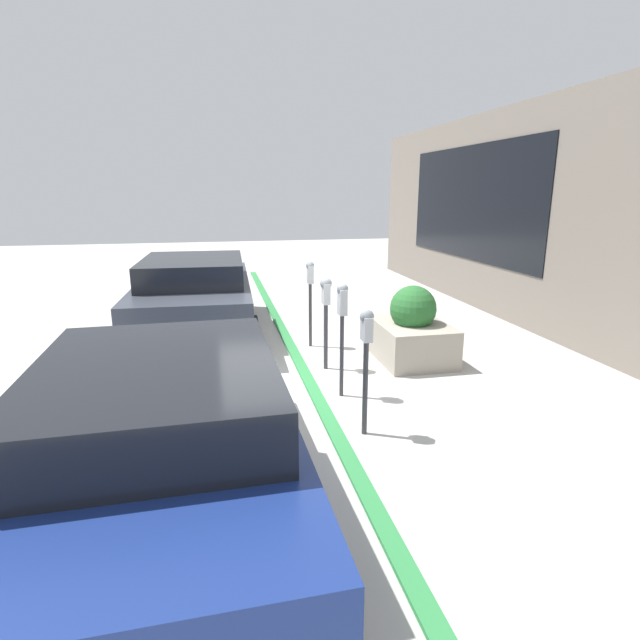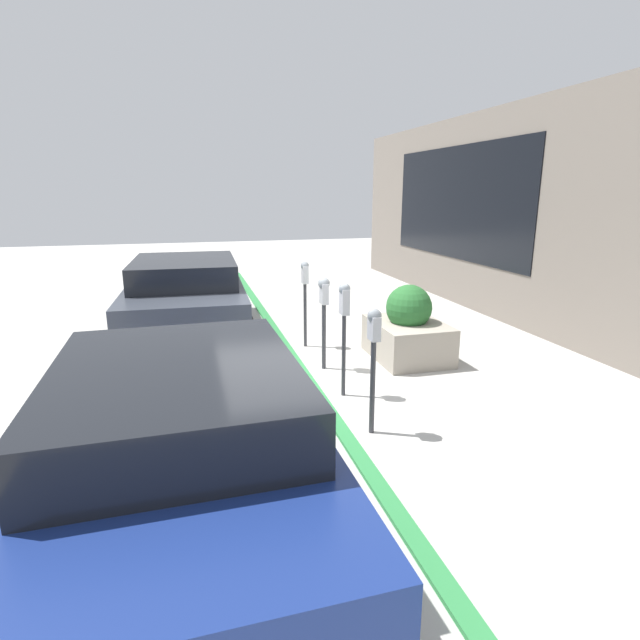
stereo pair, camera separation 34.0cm
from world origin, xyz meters
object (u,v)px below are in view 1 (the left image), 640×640
(parked_car_front, at_px, (164,431))
(parking_meter_middle, at_px, (326,302))
(parking_meter_nearest, at_px, (366,345))
(parking_meter_fourth, at_px, (310,285))
(parking_meter_second, at_px, (342,313))
(planter_box, at_px, (412,332))
(parked_car_middle, at_px, (195,294))

(parked_car_front, bearing_deg, parking_meter_middle, -33.93)
(parking_meter_nearest, bearing_deg, parking_meter_middle, -1.05)
(parking_meter_nearest, height_order, parking_meter_fourth, parking_meter_fourth)
(parking_meter_second, distance_m, parking_meter_fourth, 2.15)
(parking_meter_second, relative_size, planter_box, 1.09)
(parking_meter_second, distance_m, planter_box, 1.91)
(parking_meter_middle, xyz_separation_m, parked_car_middle, (2.26, 1.89, -0.26))
(parking_meter_second, xyz_separation_m, planter_box, (1.13, -1.40, -0.63))
(parking_meter_fourth, bearing_deg, parked_car_middle, 58.83)
(parking_meter_nearest, relative_size, planter_box, 1.03)
(parking_meter_nearest, xyz_separation_m, parked_car_middle, (4.33, 1.86, -0.26))
(parking_meter_nearest, xyz_separation_m, parking_meter_middle, (2.07, -0.04, 0.01))
(parking_meter_nearest, height_order, parking_meter_second, parking_meter_second)
(parking_meter_nearest, height_order, parked_car_front, parking_meter_nearest)
(planter_box, height_order, parked_car_middle, parked_car_middle)
(parked_car_middle, bearing_deg, parking_meter_second, -148.44)
(parking_meter_nearest, bearing_deg, parked_car_front, 117.31)
(parking_meter_second, distance_m, parking_meter_middle, 1.03)
(parking_meter_nearest, distance_m, parking_meter_second, 1.05)
(planter_box, bearing_deg, parking_meter_fourth, 53.76)
(parking_meter_nearest, xyz_separation_m, parking_meter_fourth, (3.19, -0.03, 0.04))
(parking_meter_nearest, relative_size, parking_meter_second, 0.94)
(parking_meter_second, bearing_deg, parking_meter_nearest, 179.26)
(parking_meter_fourth, distance_m, planter_box, 1.82)
(parking_meter_middle, bearing_deg, planter_box, -85.43)
(parking_meter_middle, distance_m, parked_car_front, 3.66)
(parking_meter_middle, height_order, planter_box, parking_meter_middle)
(planter_box, distance_m, parked_car_front, 4.62)
(parking_meter_nearest, distance_m, planter_box, 2.65)
(parking_meter_nearest, height_order, parked_car_middle, parked_car_middle)
(parked_car_middle, bearing_deg, planter_box, -121.47)
(planter_box, xyz_separation_m, parked_car_front, (-3.18, 3.35, 0.28))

